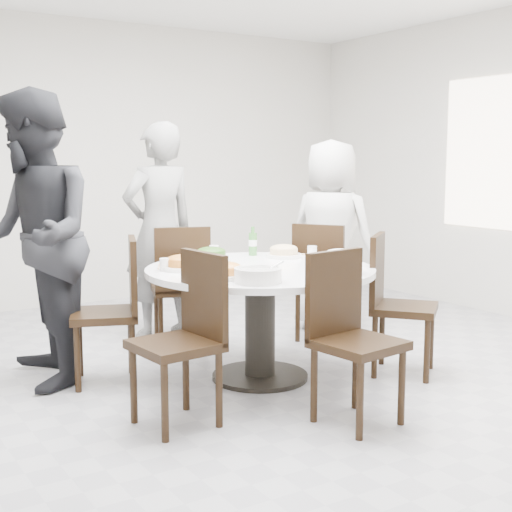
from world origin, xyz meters
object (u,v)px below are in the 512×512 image
rice_bowl (341,264)px  chair_se (405,305)px  chair_s (359,340)px  chair_ne (325,281)px  diner_middle (159,231)px  diner_left (34,240)px  diner_right (331,236)px  beverage_bottle (253,241)px  dining_table (260,323)px  chair_sw (175,341)px  chair_nw (104,311)px  soup_bowl (258,275)px  chair_n (180,286)px

rice_bowl → chair_se: bearing=4.4°
chair_s → rice_bowl: size_ratio=3.55×
chair_ne → chair_se: size_ratio=1.00×
diner_middle → diner_left: diner_left is taller
diner_right → chair_s: bearing=119.1°
beverage_bottle → dining_table: bearing=-117.4°
chair_s → chair_ne: bearing=50.4°
chair_ne → chair_sw: 2.12m
chair_s → beverage_bottle: beverage_bottle is taller
chair_nw → diner_middle: diner_middle is taller
chair_nw → chair_s: same height
chair_ne → chair_s: size_ratio=1.00×
soup_bowl → diner_right: bearing=39.6°
chair_sw → rice_bowl: bearing=83.8°
chair_sw → diner_left: (-0.44, 1.11, 0.47)m
diner_right → dining_table: bearing=96.9°
diner_left → diner_right: bearing=101.7°
beverage_bottle → diner_middle: bearing=110.6°
chair_nw → rice_bowl: size_ratio=3.55×
chair_nw → beverage_bottle: (1.17, 0.04, 0.38)m
chair_sw → diner_left: 1.29m
chair_sw → diner_right: (2.08, 1.28, 0.33)m
diner_left → diner_middle: bearing=129.8°
chair_sw → soup_bowl: bearing=84.0°
chair_se → diner_right: 1.34m
chair_s → chair_se: size_ratio=1.00×
dining_table → chair_ne: (1.00, 0.59, 0.10)m
chair_s → chair_se: 1.02m
dining_table → soup_bowl: size_ratio=5.43×
chair_se → diner_middle: bearing=78.0°
chair_n → diner_left: size_ratio=0.50×
chair_ne → diner_left: diner_left is taller
diner_right → soup_bowl: diner_right is taller
dining_table → beverage_bottle: size_ratio=7.06×
chair_s → diner_middle: 2.41m
chair_ne → diner_right: (0.23, 0.23, 0.33)m
diner_right → diner_middle: size_ratio=0.92×
rice_bowl → soup_bowl: size_ratio=0.97×
chair_ne → chair_nw: size_ratio=1.00×
chair_sw → rice_bowl: size_ratio=3.55×
chair_n → rice_bowl: bearing=122.6°
chair_nw → chair_se: 2.00m
rice_bowl → beverage_bottle: (-0.02, 0.99, 0.05)m
chair_sw → beverage_bottle: 1.52m
diner_left → rice_bowl: bearing=62.2°
dining_table → chair_nw: chair_nw is taller
chair_n → soup_bowl: size_ratio=3.44×
chair_se → diner_middle: diner_middle is taller
diner_right → chair_n: bearing=54.0°
diner_left → rice_bowl: (1.57, -1.13, -0.14)m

